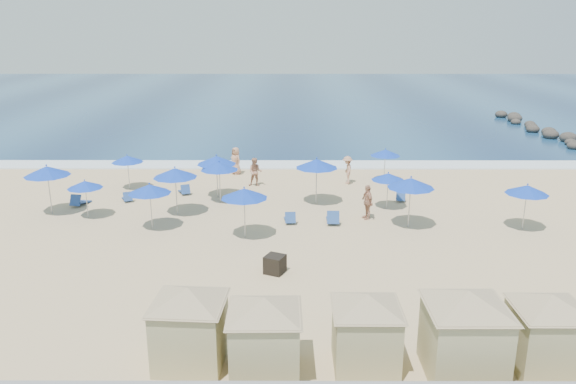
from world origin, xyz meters
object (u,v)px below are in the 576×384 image
object	(u,v)px
umbrella_0	(47,171)
umbrella_5	(219,166)
rock_jetty	(557,136)
umbrella_1	(85,185)
umbrella_12	(175,173)
beachgoer_2	(347,170)
cabana_0	(189,316)
umbrella_10	(388,177)
umbrella_9	(385,153)
beachgoer_1	(367,202)
beachgoer_0	(255,172)
umbrella_6	(244,193)
umbrella_8	(411,183)
cabana_2	(366,321)
cabana_1	(265,326)
umbrella_4	(216,160)
umbrella_11	(527,190)
umbrella_7	(317,163)
trash_bin	(275,264)
umbrella_2	(127,159)
umbrella_3	(150,189)
cabana_4	(549,322)
cabana_3	(466,322)
beachgoer_3	(236,161)

from	to	relation	value
umbrella_0	umbrella_5	distance (m)	9.14
rock_jetty	umbrella_1	distance (m)	40.31
umbrella_12	beachgoer_2	xyz separation A→B (m)	(9.77, 6.19, -1.41)
cabana_0	umbrella_10	distance (m)	17.09
umbrella_9	beachgoer_1	bearing A→B (deg)	-105.93
beachgoer_0	beachgoer_2	distance (m)	5.90
beachgoer_1	beachgoer_2	distance (m)	6.87
umbrella_0	umbrella_9	distance (m)	20.20
umbrella_6	umbrella_8	distance (m)	8.26
cabana_2	umbrella_10	xyz separation A→B (m)	(3.16, 15.03, 0.35)
cabana_1	cabana_2	bearing A→B (deg)	7.84
umbrella_6	umbrella_4	bearing A→B (deg)	108.01
umbrella_6	umbrella_11	world-z (taller)	umbrella_6
umbrella_7	trash_bin	bearing A→B (deg)	-102.74
trash_bin	umbrella_2	world-z (taller)	umbrella_2
umbrella_3	umbrella_4	distance (m)	6.00
rock_jetty	umbrella_9	size ratio (longest dim) A/B	12.11
rock_jetty	cabana_1	distance (m)	42.55
umbrella_1	umbrella_10	world-z (taller)	umbrella_10
umbrella_7	umbrella_12	size ratio (longest dim) A/B	1.02
umbrella_4	umbrella_12	size ratio (longest dim) A/B	0.98
umbrella_8	beachgoer_2	distance (m)	8.60
umbrella_4	umbrella_6	size ratio (longest dim) A/B	1.03
cabana_4	umbrella_11	size ratio (longest dim) A/B	1.77
cabana_2	umbrella_9	size ratio (longest dim) A/B	1.87
trash_bin	umbrella_7	world-z (taller)	umbrella_7
trash_bin	umbrella_5	distance (m)	10.41
umbrella_8	beachgoer_2	bearing A→B (deg)	105.69
cabana_3	umbrella_6	bearing A→B (deg)	123.09
umbrella_12	umbrella_10	bearing A→B (deg)	5.19
cabana_4	umbrella_10	distance (m)	15.31
cabana_1	beachgoer_0	bearing A→B (deg)	94.16
cabana_2	cabana_0	bearing A→B (deg)	178.49
rock_jetty	umbrella_2	size ratio (longest dim) A/B	12.09
cabana_2	cabana_3	size ratio (longest dim) A/B	0.88
umbrella_1	umbrella_5	size ratio (longest dim) A/B	0.85
rock_jetty	cabana_3	world-z (taller)	cabana_3
cabana_4	cabana_0	bearing A→B (deg)	178.55
cabana_3	cabana_4	distance (m)	2.54
cabana_4	beachgoer_0	distance (m)	21.97
cabana_1	beachgoer_3	world-z (taller)	cabana_1
umbrella_1	umbrella_3	xyz separation A→B (m)	(3.82, -1.73, 0.27)
cabana_1	umbrella_1	world-z (taller)	cabana_1
umbrella_10	beachgoer_3	bearing A→B (deg)	140.48
umbrella_1	umbrella_6	size ratio (longest dim) A/B	0.82
umbrella_5	rock_jetty	bearing A→B (deg)	33.33
umbrella_0	umbrella_3	world-z (taller)	umbrella_0
trash_bin	umbrella_12	xyz separation A→B (m)	(-5.46, 7.45, 1.94)
umbrella_3	umbrella_8	size ratio (longest dim) A/B	0.90
beachgoer_0	umbrella_9	bearing A→B (deg)	10.53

